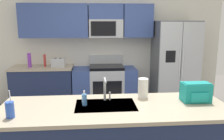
% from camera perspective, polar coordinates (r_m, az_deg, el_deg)
% --- Properties ---
extents(kitchen_wall_unit, '(5.20, 0.43, 2.60)m').
position_cam_1_polar(kitchen_wall_unit, '(5.21, -2.59, 7.85)').
color(kitchen_wall_unit, silver).
rests_on(kitchen_wall_unit, ground).
extents(back_counter, '(1.29, 0.63, 0.90)m').
position_cam_1_polar(back_counter, '(5.21, -16.60, -4.05)').
color(back_counter, '#1E2A4D').
rests_on(back_counter, ground).
extents(range_oven, '(1.36, 0.61, 1.10)m').
position_cam_1_polar(range_oven, '(5.10, -1.79, -3.97)').
color(range_oven, '#B7BABF').
rests_on(range_oven, ground).
extents(refrigerator, '(0.90, 0.76, 1.85)m').
position_cam_1_polar(refrigerator, '(5.23, 15.15, 1.42)').
color(refrigerator, '#4C4F54').
rests_on(refrigerator, ground).
extents(toaster, '(0.28, 0.16, 0.18)m').
position_cam_1_polar(toaster, '(4.98, -13.15, 1.79)').
color(toaster, '#B7BABF').
rests_on(toaster, back_counter).
extents(pepper_mill, '(0.05, 0.05, 0.26)m').
position_cam_1_polar(pepper_mill, '(5.07, -16.23, 2.24)').
color(pepper_mill, '#B2332D').
rests_on(pepper_mill, back_counter).
extents(bottle_purple, '(0.08, 0.08, 0.30)m').
position_cam_1_polar(bottle_purple, '(5.10, -19.68, 2.29)').
color(bottle_purple, purple).
rests_on(bottle_purple, back_counter).
extents(sink_faucet, '(0.08, 0.21, 0.28)m').
position_cam_1_polar(sink_faucet, '(2.73, -1.65, -4.27)').
color(sink_faucet, '#B7BABF').
rests_on(sink_faucet, island_counter).
extents(drink_cup_blue, '(0.08, 0.08, 0.28)m').
position_cam_1_polar(drink_cup_blue, '(2.50, -23.85, -8.93)').
color(drink_cup_blue, blue).
rests_on(drink_cup_blue, island_counter).
extents(soap_dispenser, '(0.06, 0.06, 0.17)m').
position_cam_1_polar(soap_dispenser, '(2.64, -6.83, -7.20)').
color(soap_dispenser, '#4C8CD8').
rests_on(soap_dispenser, island_counter).
extents(paper_towel_roll, '(0.12, 0.12, 0.24)m').
position_cam_1_polar(paper_towel_roll, '(2.90, 7.66, -4.42)').
color(paper_towel_roll, white).
rests_on(paper_towel_roll, island_counter).
extents(backpack, '(0.32, 0.22, 0.23)m').
position_cam_1_polar(backpack, '(2.91, 19.97, -5.05)').
color(backpack, teal).
rests_on(backpack, island_counter).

